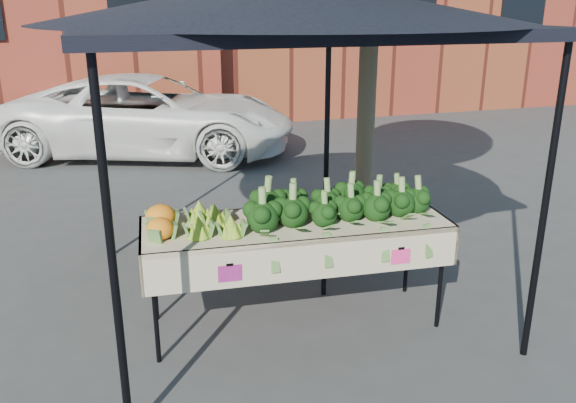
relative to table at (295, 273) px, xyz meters
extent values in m
plane|color=#343436|center=(0.01, -0.13, -0.45)|extent=(90.00, 90.00, 0.00)
cube|color=#C2B59A|center=(0.00, 0.00, 0.00)|extent=(2.46, 0.99, 0.90)
cube|color=#F22D8C|center=(-0.58, -0.40, 0.25)|extent=(0.17, 0.01, 0.12)
cube|color=#F32E85|center=(0.72, -0.40, 0.25)|extent=(0.17, 0.01, 0.12)
ellipsoid|color=black|center=(0.36, 0.03, 0.60)|extent=(1.57, 0.60, 0.29)
ellipsoid|color=#9BAF2E|center=(-0.67, 0.04, 0.56)|extent=(0.45, 0.59, 0.22)
ellipsoid|color=orange|center=(-1.04, 0.07, 0.55)|extent=(0.25, 0.45, 0.20)
imported|color=white|center=(-0.58, 6.27, 2.03)|extent=(2.11, 2.63, 4.95)
camera|label=1|loc=(-1.37, -4.11, 2.07)|focal=36.77mm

